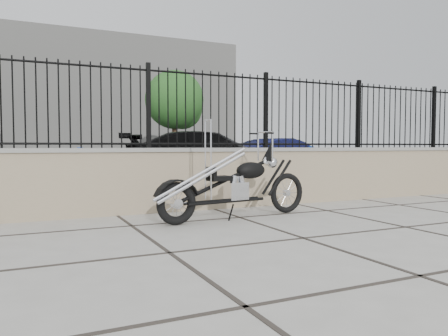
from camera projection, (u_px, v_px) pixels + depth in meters
ground_plane at (304, 238)px, 4.67m from camera, size 90.00×90.00×0.00m
parking_lot at (103, 173)px, 15.97m from camera, size 30.00×30.00×0.00m
retaining_wall at (211, 178)px, 6.90m from camera, size 14.00×0.36×0.96m
iron_fence at (211, 110)px, 6.85m from camera, size 14.00×0.08×1.20m
background_building at (65, 100)px, 28.43m from camera, size 22.00×6.00×8.00m
chopper_motorcycle at (233, 169)px, 5.88m from camera, size 2.29×0.70×1.36m
car_black at (211, 156)px, 12.26m from camera, size 5.19×3.81×1.40m
car_blue at (284, 158)px, 13.71m from camera, size 3.78×1.53×1.22m
bollard_a at (80, 172)px, 8.39m from camera, size 0.14×0.14×0.96m
bollard_b at (311, 167)px, 10.14m from camera, size 0.13×0.13×0.98m
bollard_c at (384, 166)px, 11.65m from camera, size 0.12×0.12×0.90m
tree_right at (175, 97)px, 21.12m from camera, size 2.84×2.84×4.79m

